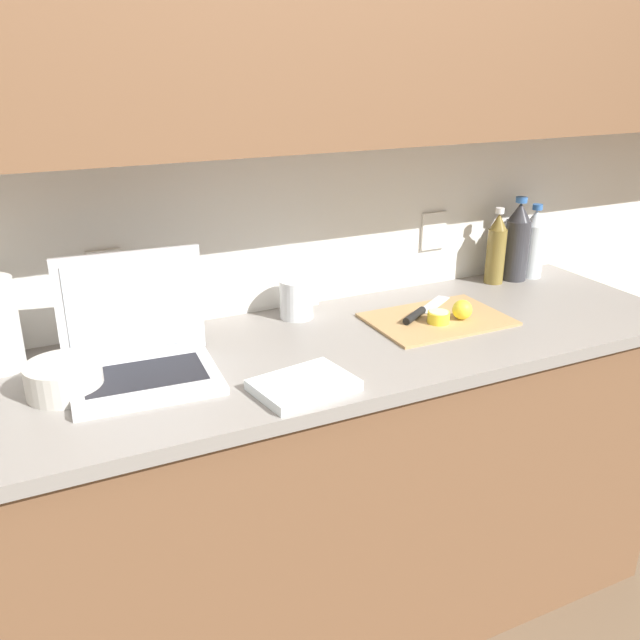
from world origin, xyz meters
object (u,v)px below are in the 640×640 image
(laptop, at_px, (139,348))
(bowl_white, at_px, (64,378))
(bottle_oil_tall, at_px, (517,242))
(bottle_water_clear, at_px, (533,244))
(lemon_half_cut, at_px, (439,317))
(bottle_green_soda, at_px, (496,249))
(lemon_whole_beside, at_px, (462,310))
(knife, at_px, (419,313))
(cutting_board, at_px, (437,319))
(measuring_cup, at_px, (297,299))

(laptop, relative_size, bowl_white, 2.11)
(bottle_oil_tall, xyz_separation_m, bottle_water_clear, (0.07, -0.00, -0.01))
(lemon_half_cut, height_order, bottle_water_clear, bottle_water_clear)
(lemon_half_cut, xyz_separation_m, bowl_white, (-0.99, 0.02, 0.01))
(bottle_green_soda, bearing_deg, bowl_white, -171.15)
(lemon_whole_beside, bearing_deg, bottle_green_soda, 38.09)
(lemon_half_cut, bearing_deg, knife, 104.75)
(cutting_board, bearing_deg, lemon_whole_beside, -32.02)
(lemon_whole_beside, height_order, bowl_white, bowl_white)
(laptop, xyz_separation_m, measuring_cup, (0.48, 0.18, -0.01))
(knife, relative_size, lemon_whole_beside, 4.39)
(knife, bearing_deg, bottle_green_soda, -9.56)
(cutting_board, xyz_separation_m, bottle_water_clear, (0.53, 0.21, 0.11))
(knife, height_order, bowl_white, bowl_white)
(bottle_oil_tall, distance_m, bowl_white, 1.48)
(laptop, bearing_deg, measuring_cup, 24.03)
(bottle_green_soda, xyz_separation_m, measuring_cup, (-0.72, -0.01, -0.06))
(measuring_cup, bearing_deg, knife, -27.20)
(lemon_whole_beside, distance_m, bottle_green_soda, 0.40)
(laptop, distance_m, bowl_white, 0.18)
(lemon_whole_beside, distance_m, bottle_water_clear, 0.53)
(lemon_half_cut, relative_size, measuring_cup, 0.53)
(lemon_whole_beside, relative_size, bottle_oil_tall, 0.20)
(knife, bearing_deg, measuring_cup, 120.48)
(cutting_board, distance_m, bottle_green_soda, 0.44)
(bottle_water_clear, bearing_deg, measuring_cup, -179.48)
(cutting_board, relative_size, lemon_half_cut, 6.23)
(bottle_green_soda, relative_size, measuring_cup, 2.15)
(laptop, xyz_separation_m, lemon_whole_beside, (0.89, -0.06, -0.03))
(laptop, bearing_deg, lemon_half_cut, 0.15)
(laptop, bearing_deg, knife, 4.95)
(knife, bearing_deg, lemon_half_cut, -107.56)
(lemon_whole_beside, height_order, bottle_water_clear, bottle_water_clear)
(lemon_whole_beside, height_order, measuring_cup, measuring_cup)
(laptop, relative_size, knife, 1.43)
(laptop, bearing_deg, bottle_green_soda, 12.53)
(bottle_oil_tall, height_order, bottle_water_clear, bottle_oil_tall)
(laptop, relative_size, lemon_half_cut, 5.70)
(measuring_cup, bearing_deg, lemon_whole_beside, -30.05)
(cutting_board, xyz_separation_m, measuring_cup, (-0.35, 0.20, 0.05))
(laptop, height_order, cutting_board, laptop)
(lemon_half_cut, xyz_separation_m, bottle_green_soda, (0.39, 0.24, 0.09))
(knife, distance_m, bottle_green_soda, 0.45)
(lemon_whole_beside, xyz_separation_m, bottle_oil_tall, (0.40, 0.24, 0.09))
(lemon_whole_beside, height_order, bottle_oil_tall, bottle_oil_tall)
(measuring_cup, bearing_deg, bowl_white, -162.58)
(knife, xyz_separation_m, bowl_white, (-0.98, -0.05, 0.02))
(lemon_half_cut, relative_size, bottle_water_clear, 0.25)
(lemon_whole_beside, bearing_deg, bottle_water_clear, 27.51)
(measuring_cup, bearing_deg, bottle_oil_tall, 0.56)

